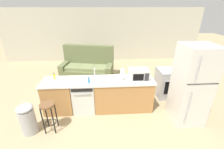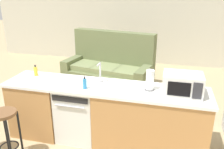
# 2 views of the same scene
# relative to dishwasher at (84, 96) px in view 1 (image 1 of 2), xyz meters

# --- Properties ---
(ground_plane) EXTENTS (24.00, 24.00, 0.00)m
(ground_plane) POSITION_rel_dishwasher_xyz_m (0.25, 0.00, -0.42)
(ground_plane) COLOR tan
(wall_back) EXTENTS (10.00, 0.06, 2.60)m
(wall_back) POSITION_rel_dishwasher_xyz_m (0.55, 4.20, 0.88)
(wall_back) COLOR beige
(wall_back) RESTS_ON ground_plane
(kitchen_counter) EXTENTS (2.94, 0.66, 0.90)m
(kitchen_counter) POSITION_rel_dishwasher_xyz_m (0.49, 0.00, -0.00)
(kitchen_counter) COLOR #B77F47
(kitchen_counter) RESTS_ON ground_plane
(dishwasher) EXTENTS (0.58, 0.61, 0.84)m
(dishwasher) POSITION_rel_dishwasher_xyz_m (0.00, 0.00, 0.00)
(dishwasher) COLOR silver
(dishwasher) RESTS_ON ground_plane
(stove_range) EXTENTS (0.76, 0.68, 0.90)m
(stove_range) POSITION_rel_dishwasher_xyz_m (2.60, 0.55, 0.03)
(stove_range) COLOR #B7B7BC
(stove_range) RESTS_ON ground_plane
(refrigerator) EXTENTS (0.72, 0.73, 1.94)m
(refrigerator) POSITION_rel_dishwasher_xyz_m (2.60, -0.55, 0.55)
(refrigerator) COLOR silver
(refrigerator) RESTS_ON ground_plane
(microwave) EXTENTS (0.50, 0.37, 0.28)m
(microwave) POSITION_rel_dishwasher_xyz_m (1.46, -0.00, 0.62)
(microwave) COLOR white
(microwave) RESTS_ON kitchen_counter
(sink_faucet) EXTENTS (0.07, 0.18, 0.30)m
(sink_faucet) POSITION_rel_dishwasher_xyz_m (0.30, 0.14, 0.61)
(sink_faucet) COLOR silver
(sink_faucet) RESTS_ON kitchen_counter
(paper_towel_roll) EXTENTS (0.14, 0.14, 0.28)m
(paper_towel_roll) POSITION_rel_dishwasher_xyz_m (1.04, 0.03, 0.62)
(paper_towel_roll) COLOR #4C4C51
(paper_towel_roll) RESTS_ON kitchen_counter
(soap_bottle) EXTENTS (0.06, 0.06, 0.18)m
(soap_bottle) POSITION_rel_dishwasher_xyz_m (0.17, -0.15, 0.55)
(soap_bottle) COLOR #338CCC
(soap_bottle) RESTS_ON kitchen_counter
(dish_soap_bottle) EXTENTS (0.06, 0.06, 0.18)m
(dish_soap_bottle) POSITION_rel_dishwasher_xyz_m (-0.76, 0.14, 0.55)
(dish_soap_bottle) COLOR yellow
(dish_soap_bottle) RESTS_ON kitchen_counter
(kettle) EXTENTS (0.21, 0.17, 0.19)m
(kettle) POSITION_rel_dishwasher_xyz_m (2.77, 0.42, 0.56)
(kettle) COLOR black
(kettle) RESTS_ON stove_range
(bar_stool) EXTENTS (0.32, 0.32, 0.74)m
(bar_stool) POSITION_rel_dishwasher_xyz_m (-0.70, -0.75, 0.11)
(bar_stool) COLOR brown
(bar_stool) RESTS_ON ground_plane
(trash_bin) EXTENTS (0.35, 0.35, 0.74)m
(trash_bin) POSITION_rel_dishwasher_xyz_m (-1.18, -0.78, -0.04)
(trash_bin) COLOR #B7B7BC
(trash_bin) RESTS_ON ground_plane
(couch) EXTENTS (2.13, 1.26, 1.27)m
(couch) POSITION_rel_dishwasher_xyz_m (-0.08, 2.12, -0.03)
(couch) COLOR #667047
(couch) RESTS_ON ground_plane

